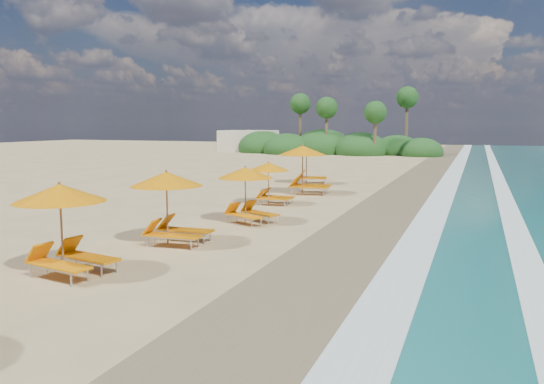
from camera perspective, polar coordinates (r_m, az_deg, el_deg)
The scene contains 11 objects.
ground at distance 20.11m, azimuth 0.00°, elevation -3.39°, with size 160.00×160.00×0.00m, color tan.
wet_sand at distance 19.07m, azimuth 11.31°, elevation -4.12°, with size 4.00×160.00×0.01m, color olive.
surf_foam at distance 18.81m, azimuth 19.47°, elevation -4.49°, with size 4.00×160.00×0.01m.
station_1 at distance 14.17m, azimuth -21.16°, elevation -3.09°, with size 2.77×2.64×2.33m.
station_2 at distance 16.85m, azimuth -10.63°, elevation -1.12°, with size 2.61×2.44×2.33m.
station_3 at distance 20.18m, azimuth -2.55°, elevation 0.12°, with size 2.84×2.82×2.16m.
station_4 at distance 24.74m, azimuth -0.06°, elevation 1.26°, with size 2.20×2.05×2.01m.
station_5 at distance 28.55m, azimuth 3.68°, elevation 2.79°, with size 3.01×2.83×2.65m.
station_6 at distance 33.43m, azimuth 4.01°, elevation 3.13°, with size 2.91×2.83×2.32m.
treeline at distance 66.24m, azimuth 6.22°, elevation 4.93°, with size 25.80×8.80×9.74m.
beach_building at distance 72.57m, azimuth -2.54°, elevation 5.49°, with size 7.00×5.00×2.80m, color beige.
Camera 1 is at (7.13, -18.43, 3.75)m, focal length 35.21 mm.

